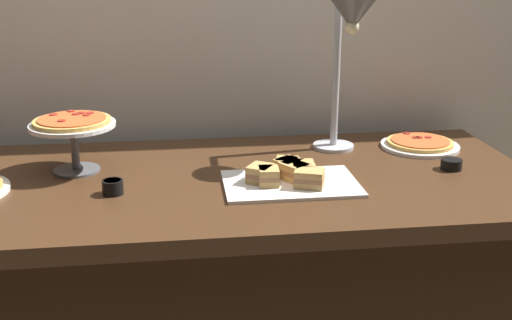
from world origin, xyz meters
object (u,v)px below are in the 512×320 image
at_px(sandwich_platter, 289,177).
at_px(sauce_cup_far, 113,187).
at_px(heat_lamp, 349,32).
at_px(pizza_plate_raised_stand, 73,128).
at_px(pizza_plate_front, 420,144).
at_px(sauce_cup_near, 451,164).

xyz_separation_m(sandwich_platter, sauce_cup_far, (-0.50, -0.01, -0.00)).
distance_m(heat_lamp, sauce_cup_far, 0.84).
bearing_deg(pizza_plate_raised_stand, sauce_cup_far, -58.69).
distance_m(pizza_plate_front, sauce_cup_far, 1.06).
bearing_deg(sauce_cup_far, sandwich_platter, 1.65).
relative_size(heat_lamp, pizza_plate_front, 1.98).
xyz_separation_m(pizza_plate_front, pizza_plate_raised_stand, (-1.14, -0.10, 0.12)).
bearing_deg(sauce_cup_near, pizza_plate_raised_stand, 173.52).
relative_size(sauce_cup_near, sauce_cup_far, 1.11).
relative_size(pizza_plate_raised_stand, sauce_cup_near, 3.95).
distance_m(sandwich_platter, sauce_cup_near, 0.53).
height_order(pizza_plate_raised_stand, sandwich_platter, pizza_plate_raised_stand).
xyz_separation_m(pizza_plate_raised_stand, sauce_cup_near, (1.15, -0.13, -0.12)).
height_order(pizza_plate_front, sauce_cup_near, sauce_cup_near).
xyz_separation_m(sandwich_platter, sauce_cup_near, (0.52, 0.06, -0.01)).
bearing_deg(pizza_plate_front, sandwich_platter, -149.81).
relative_size(pizza_plate_raised_stand, sandwich_platter, 0.66).
bearing_deg(heat_lamp, sauce_cup_far, -163.03).
distance_m(pizza_plate_raised_stand, sandwich_platter, 0.67).
xyz_separation_m(pizza_plate_front, sauce_cup_far, (-1.01, -0.31, 0.01)).
height_order(pizza_plate_front, sauce_cup_far, sauce_cup_far).
bearing_deg(sandwich_platter, sauce_cup_far, -178.35).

